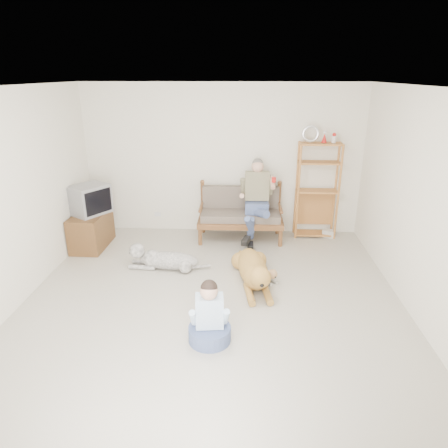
# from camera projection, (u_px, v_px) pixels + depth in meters

# --- Properties ---
(floor) EXTENTS (5.50, 5.50, 0.00)m
(floor) POSITION_uv_depth(u_px,v_px,m) (211.00, 308.00, 5.13)
(floor) COLOR beige
(floor) RESTS_ON ground
(ceiling) EXTENTS (5.50, 5.50, 0.00)m
(ceiling) POSITION_uv_depth(u_px,v_px,m) (208.00, 87.00, 4.17)
(ceiling) COLOR white
(ceiling) RESTS_ON ground
(wall_back) EXTENTS (5.00, 0.00, 5.00)m
(wall_back) POSITION_uv_depth(u_px,v_px,m) (223.00, 160.00, 7.22)
(wall_back) COLOR silver
(wall_back) RESTS_ON ground
(wall_front) EXTENTS (5.00, 0.00, 5.00)m
(wall_front) POSITION_uv_depth(u_px,v_px,m) (166.00, 377.00, 2.09)
(wall_front) COLOR silver
(wall_front) RESTS_ON ground
(wall_left) EXTENTS (0.00, 5.50, 5.50)m
(wall_left) POSITION_uv_depth(u_px,v_px,m) (2.00, 206.00, 4.77)
(wall_left) COLOR silver
(wall_left) RESTS_ON ground
(wall_right) EXTENTS (0.00, 5.50, 5.50)m
(wall_right) POSITION_uv_depth(u_px,v_px,m) (429.00, 213.00, 4.54)
(wall_right) COLOR silver
(wall_right) RESTS_ON ground
(loveseat) EXTENTS (1.51, 0.72, 0.95)m
(loveseat) POSITION_uv_depth(u_px,v_px,m) (240.00, 212.00, 7.17)
(loveseat) COLOR brown
(loveseat) RESTS_ON ground
(man) EXTENTS (0.56, 0.80, 1.29)m
(man) POSITION_uv_depth(u_px,v_px,m) (255.00, 207.00, 6.88)
(man) COLOR #4D5C8D
(man) RESTS_ON loveseat
(etagere) EXTENTS (0.76, 0.33, 2.01)m
(etagere) POSITION_uv_depth(u_px,v_px,m) (317.00, 190.00, 7.12)
(etagere) COLOR #BB733B
(etagere) RESTS_ON ground
(book_stack) EXTENTS (0.25, 0.21, 0.13)m
(book_stack) POSITION_uv_depth(u_px,v_px,m) (328.00, 233.00, 7.35)
(book_stack) COLOR white
(book_stack) RESTS_ON ground
(tv_stand) EXTENTS (0.52, 0.91, 0.60)m
(tv_stand) POSITION_uv_depth(u_px,v_px,m) (91.00, 230.00, 6.87)
(tv_stand) COLOR brown
(tv_stand) RESTS_ON ground
(crt_tv) EXTENTS (0.72, 0.75, 0.49)m
(crt_tv) POSITION_uv_depth(u_px,v_px,m) (90.00, 199.00, 6.70)
(crt_tv) COLOR gray
(crt_tv) RESTS_ON tv_stand
(wall_outlet) EXTENTS (0.12, 0.02, 0.08)m
(wall_outlet) POSITION_uv_depth(u_px,v_px,m) (158.00, 214.00, 7.64)
(wall_outlet) COLOR silver
(wall_outlet) RESTS_ON ground
(golden_retriever) EXTENTS (0.56, 1.63, 0.50)m
(golden_retriever) POSITION_uv_depth(u_px,v_px,m) (254.00, 270.00, 5.68)
(golden_retriever) COLOR #AB7C3B
(golden_retriever) RESTS_ON ground
(shaggy_dog) EXTENTS (1.33, 0.37, 0.39)m
(shaggy_dog) POSITION_uv_depth(u_px,v_px,m) (162.00, 259.00, 6.14)
(shaggy_dog) COLOR white
(shaggy_dog) RESTS_ON ground
(terrier) EXTENTS (0.40, 0.50, 0.22)m
(terrier) POSITION_uv_depth(u_px,v_px,m) (266.00, 274.00, 5.82)
(terrier) COLOR white
(terrier) RESTS_ON ground
(child) EXTENTS (0.48, 0.48, 0.76)m
(child) POSITION_uv_depth(u_px,v_px,m) (209.00, 319.00, 4.44)
(child) COLOR #4D5C8D
(child) RESTS_ON ground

